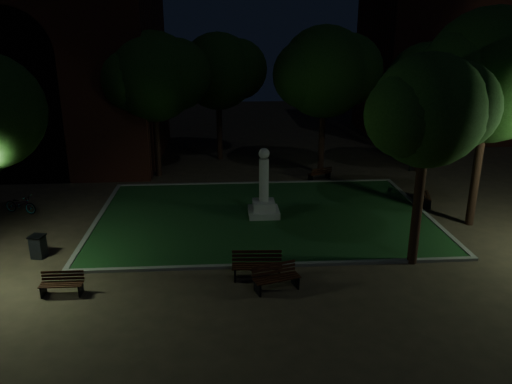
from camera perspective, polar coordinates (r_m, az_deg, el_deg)
ground at (r=21.42m, az=1.33°, el=-4.77°), size 80.00×80.00×0.00m
lawn at (r=23.25m, az=0.88°, el=-2.75°), size 15.00×10.00×0.08m
lawn_kerb at (r=23.24m, az=0.88°, el=-2.71°), size 15.40×10.40×0.12m
monument at (r=22.94m, az=0.90°, el=-0.61°), size 1.40×1.40×3.20m
building_far at (r=44.38m, az=23.33°, el=13.79°), size 16.00×10.00×12.00m
tree_north_wl at (r=29.18m, az=-11.48°, el=12.79°), size 6.19×5.05×8.29m
tree_north_er at (r=29.47m, az=8.07°, el=13.41°), size 6.40×5.23×8.58m
tree_ne at (r=31.28m, az=19.12°, el=11.61°), size 5.78×4.72×7.64m
tree_east at (r=23.00m, az=25.49°, el=11.90°), size 6.71×5.48×9.26m
tree_se at (r=18.15m, az=19.33°, el=8.73°), size 4.82×3.93×7.67m
tree_far_north at (r=32.71m, az=-4.15°, el=13.59°), size 5.94×4.85×8.16m
lamppost_nw at (r=32.45m, az=-21.71°, el=7.70°), size 1.18×0.28×4.49m
lamppost_ne at (r=31.41m, az=17.62°, el=7.39°), size 1.18×0.28×4.10m
bench_near_left at (r=17.63m, az=0.11°, el=-8.47°), size 1.77×0.70×0.96m
bench_near_right at (r=16.96m, az=2.30°, el=-9.81°), size 1.67×0.99×0.87m
bench_west_near at (r=17.87m, az=-21.29°, el=-9.79°), size 1.39×0.50×0.76m
bench_right_side at (r=26.12m, az=18.46°, el=-0.40°), size 1.02×1.79×0.93m
bench_far_side at (r=28.97m, az=7.31°, el=2.04°), size 1.44×0.97×0.75m
trash_bin at (r=20.84m, az=-23.63°, el=-5.71°), size 0.63×0.63×0.91m
bicycle at (r=26.10m, az=-25.32°, el=-1.27°), size 1.75×1.08×0.87m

